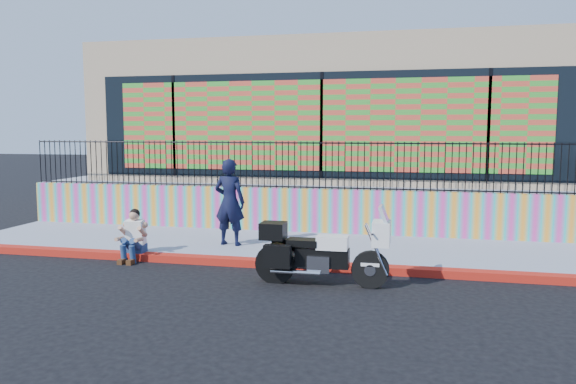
% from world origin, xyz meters
% --- Properties ---
extents(ground, '(90.00, 90.00, 0.00)m').
position_xyz_m(ground, '(0.00, 0.00, 0.00)').
color(ground, black).
rests_on(ground, ground).
extents(red_curb, '(16.00, 0.30, 0.15)m').
position_xyz_m(red_curb, '(0.00, 0.00, 0.07)').
color(red_curb, red).
rests_on(red_curb, ground).
extents(sidewalk, '(16.00, 3.00, 0.15)m').
position_xyz_m(sidewalk, '(0.00, 1.65, 0.07)').
color(sidewalk, '#8B92A7').
rests_on(sidewalk, ground).
extents(mural_wall, '(16.00, 0.20, 1.10)m').
position_xyz_m(mural_wall, '(0.00, 3.25, 0.70)').
color(mural_wall, '#E13BA0').
rests_on(mural_wall, sidewalk).
extents(metal_fence, '(15.80, 0.04, 1.20)m').
position_xyz_m(metal_fence, '(0.00, 3.25, 1.85)').
color(metal_fence, black).
rests_on(metal_fence, mural_wall).
extents(elevated_platform, '(16.00, 10.00, 1.25)m').
position_xyz_m(elevated_platform, '(0.00, 8.35, 0.62)').
color(elevated_platform, '#8B92A7').
rests_on(elevated_platform, ground).
extents(storefront_building, '(14.00, 8.06, 4.00)m').
position_xyz_m(storefront_building, '(0.00, 8.13, 3.25)').
color(storefront_building, tan).
rests_on(storefront_building, elevated_platform).
extents(police_motorcycle, '(2.34, 0.77, 1.46)m').
position_xyz_m(police_motorcycle, '(0.85, -1.05, 0.61)').
color(police_motorcycle, black).
rests_on(police_motorcycle, ground).
extents(police_officer, '(0.75, 0.53, 1.95)m').
position_xyz_m(police_officer, '(-1.60, 1.23, 1.12)').
color(police_officer, black).
rests_on(police_officer, sidewalk).
extents(seated_man, '(0.54, 0.71, 1.06)m').
position_xyz_m(seated_man, '(-3.28, -0.14, 0.45)').
color(seated_man, navy).
rests_on(seated_man, ground).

